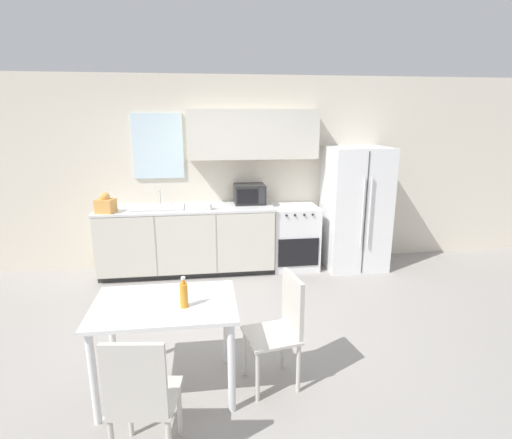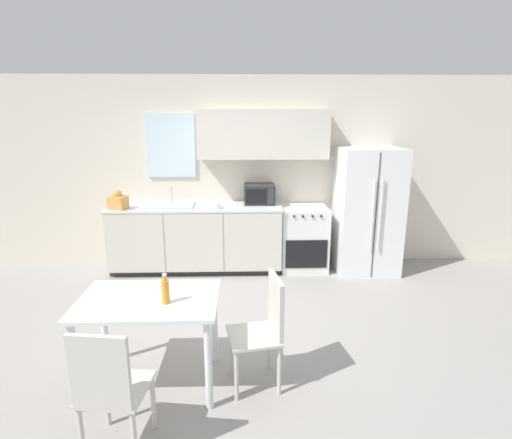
{
  "view_description": "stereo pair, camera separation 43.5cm",
  "coord_description": "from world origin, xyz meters",
  "px_view_note": "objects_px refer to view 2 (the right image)",
  "views": [
    {
      "loc": [
        -0.17,
        -3.67,
        2.15
      ],
      "look_at": [
        0.39,
        0.51,
        1.05
      ],
      "focal_mm": 28.0,
      "sensor_mm": 36.0,
      "label": 1
    },
    {
      "loc": [
        0.27,
        -3.7,
        2.15
      ],
      "look_at": [
        0.39,
        0.51,
        1.05
      ],
      "focal_mm": 28.0,
      "sensor_mm": 36.0,
      "label": 2
    }
  ],
  "objects_px": {
    "dining_table": "(149,312)",
    "dining_chair_near": "(108,386)",
    "coffee_mug": "(218,206)",
    "refrigerator": "(367,210)",
    "dining_chair_side": "(266,324)",
    "drink_bottle": "(165,291)",
    "oven_range": "(303,238)",
    "microwave": "(259,194)"
  },
  "relations": [
    {
      "from": "oven_range",
      "to": "dining_table",
      "type": "bearing_deg",
      "value": -122.04
    },
    {
      "from": "coffee_mug",
      "to": "dining_chair_side",
      "type": "bearing_deg",
      "value": -77.52
    },
    {
      "from": "refrigerator",
      "to": "dining_chair_near",
      "type": "height_order",
      "value": "refrigerator"
    },
    {
      "from": "oven_range",
      "to": "microwave",
      "type": "height_order",
      "value": "microwave"
    },
    {
      "from": "refrigerator",
      "to": "drink_bottle",
      "type": "relative_size",
      "value": 7.22
    },
    {
      "from": "oven_range",
      "to": "coffee_mug",
      "type": "xyz_separation_m",
      "value": [
        -1.2,
        -0.21,
        0.53
      ]
    },
    {
      "from": "microwave",
      "to": "dining_chair_side",
      "type": "relative_size",
      "value": 0.46
    },
    {
      "from": "oven_range",
      "to": "microwave",
      "type": "distance_m",
      "value": 0.9
    },
    {
      "from": "refrigerator",
      "to": "microwave",
      "type": "relative_size",
      "value": 4.05
    },
    {
      "from": "coffee_mug",
      "to": "dining_chair_near",
      "type": "bearing_deg",
      "value": -98.92
    },
    {
      "from": "dining_chair_side",
      "to": "drink_bottle",
      "type": "height_order",
      "value": "drink_bottle"
    },
    {
      "from": "oven_range",
      "to": "drink_bottle",
      "type": "height_order",
      "value": "drink_bottle"
    },
    {
      "from": "dining_chair_near",
      "to": "drink_bottle",
      "type": "relative_size",
      "value": 3.87
    },
    {
      "from": "refrigerator",
      "to": "drink_bottle",
      "type": "xyz_separation_m",
      "value": [
        -2.32,
        -2.57,
        -0.01
      ]
    },
    {
      "from": "oven_range",
      "to": "refrigerator",
      "type": "height_order",
      "value": "refrigerator"
    },
    {
      "from": "coffee_mug",
      "to": "refrigerator",
      "type": "bearing_deg",
      "value": 3.68
    },
    {
      "from": "refrigerator",
      "to": "drink_bottle",
      "type": "bearing_deg",
      "value": -132.02
    },
    {
      "from": "oven_range",
      "to": "dining_chair_side",
      "type": "distance_m",
      "value": 2.66
    },
    {
      "from": "dining_table",
      "to": "refrigerator",
      "type": "bearing_deg",
      "value": 45.19
    },
    {
      "from": "dining_table",
      "to": "oven_range",
      "type": "bearing_deg",
      "value": 57.96
    },
    {
      "from": "dining_chair_side",
      "to": "refrigerator",
      "type": "bearing_deg",
      "value": -42.04
    },
    {
      "from": "coffee_mug",
      "to": "dining_chair_side",
      "type": "xyz_separation_m",
      "value": [
        0.52,
        -2.37,
        -0.45
      ]
    },
    {
      "from": "oven_range",
      "to": "microwave",
      "type": "bearing_deg",
      "value": 170.52
    },
    {
      "from": "oven_range",
      "to": "dining_table",
      "type": "distance_m",
      "value": 3.02
    },
    {
      "from": "microwave",
      "to": "dining_chair_near",
      "type": "distance_m",
      "value": 3.61
    },
    {
      "from": "dining_chair_side",
      "to": "microwave",
      "type": "bearing_deg",
      "value": -11.32
    },
    {
      "from": "oven_range",
      "to": "microwave",
      "type": "xyz_separation_m",
      "value": [
        -0.63,
        0.11,
        0.63
      ]
    },
    {
      "from": "oven_range",
      "to": "dining_chair_side",
      "type": "xyz_separation_m",
      "value": [
        -0.68,
        -2.57,
        0.09
      ]
    },
    {
      "from": "microwave",
      "to": "dining_chair_side",
      "type": "xyz_separation_m",
      "value": [
        -0.05,
        -2.68,
        -0.54
      ]
    },
    {
      "from": "dining_table",
      "to": "dining_chair_near",
      "type": "height_order",
      "value": "dining_chair_near"
    },
    {
      "from": "coffee_mug",
      "to": "dining_table",
      "type": "distance_m",
      "value": 2.41
    },
    {
      "from": "dining_chair_side",
      "to": "dining_chair_near",
      "type": "bearing_deg",
      "value": 115.59
    },
    {
      "from": "dining_table",
      "to": "dining_chair_near",
      "type": "bearing_deg",
      "value": -96.89
    },
    {
      "from": "coffee_mug",
      "to": "drink_bottle",
      "type": "bearing_deg",
      "value": -95.68
    },
    {
      "from": "coffee_mug",
      "to": "dining_chair_near",
      "type": "relative_size",
      "value": 0.14
    },
    {
      "from": "oven_range",
      "to": "dining_chair_near",
      "type": "bearing_deg",
      "value": -117.12
    },
    {
      "from": "coffee_mug",
      "to": "dining_table",
      "type": "bearing_deg",
      "value": -99.56
    },
    {
      "from": "microwave",
      "to": "dining_table",
      "type": "bearing_deg",
      "value": -110.02
    },
    {
      "from": "microwave",
      "to": "dining_table",
      "type": "distance_m",
      "value": 2.87
    },
    {
      "from": "dining_chair_near",
      "to": "dining_chair_side",
      "type": "bearing_deg",
      "value": 42.96
    },
    {
      "from": "coffee_mug",
      "to": "dining_chair_near",
      "type": "distance_m",
      "value": 3.17
    },
    {
      "from": "microwave",
      "to": "drink_bottle",
      "type": "distance_m",
      "value": 2.87
    }
  ]
}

